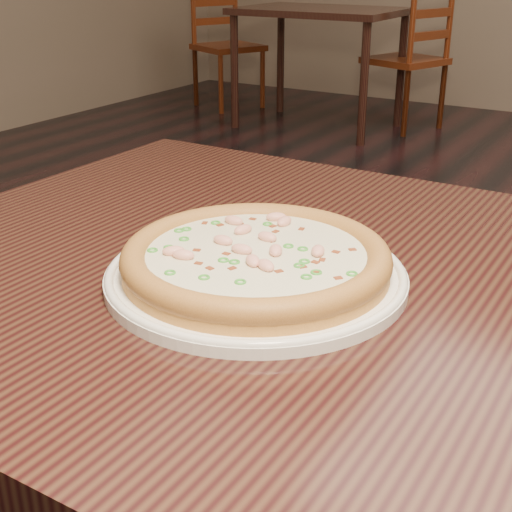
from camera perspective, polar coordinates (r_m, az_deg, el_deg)
The scene contains 6 objects.
hero_table at distance 0.81m, azimuth 9.29°, elevation -9.02°, with size 1.20×0.80×0.75m.
plate at distance 0.76m, azimuth 0.00°, elevation -1.47°, with size 0.32×0.32×0.02m.
pizza at distance 0.75m, azimuth -0.01°, elevation -0.20°, with size 0.29×0.29×0.03m.
bg_table_left at distance 4.73m, azimuth 5.12°, elevation 18.02°, with size 1.00×0.70×0.75m.
chair_a at distance 5.46m, azimuth -2.56°, elevation 16.49°, with size 0.56×0.56×0.95m.
chair_b at distance 4.78m, azimuth 12.38°, elevation 15.05°, with size 0.54×0.54×0.95m.
Camera 1 is at (0.29, -0.88, 1.08)m, focal length 50.00 mm.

